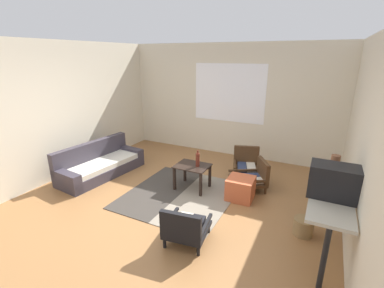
{
  "coord_description": "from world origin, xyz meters",
  "views": [
    {
      "loc": [
        2.14,
        -3.24,
        2.42
      ],
      "look_at": [
        0.19,
        0.65,
        0.98
      ],
      "focal_mm": 25.24,
      "sensor_mm": 36.0,
      "label": 1
    }
  ],
  "objects_px": {
    "ottoman_orange": "(241,188)",
    "console_shelf": "(330,196)",
    "couch": "(100,165)",
    "coffee_table": "(192,170)",
    "glass_bottle": "(198,160)",
    "clay_vase": "(333,172)",
    "armchair_striped_foreground": "(185,227)",
    "crt_television": "(334,181)",
    "armchair_by_window": "(246,164)",
    "armchair_corner": "(252,177)",
    "wicker_basket": "(303,227)"
  },
  "relations": [
    {
      "from": "armchair_striped_foreground",
      "to": "armchair_corner",
      "type": "distance_m",
      "value": 2.0
    },
    {
      "from": "ottoman_orange",
      "to": "glass_bottle",
      "type": "height_order",
      "value": "glass_bottle"
    },
    {
      "from": "crt_television",
      "to": "clay_vase",
      "type": "height_order",
      "value": "crt_television"
    },
    {
      "from": "armchair_by_window",
      "to": "crt_television",
      "type": "distance_m",
      "value": 2.6
    },
    {
      "from": "coffee_table",
      "to": "armchair_striped_foreground",
      "type": "xyz_separation_m",
      "value": [
        0.63,
        -1.45,
        -0.12
      ]
    },
    {
      "from": "armchair_corner",
      "to": "glass_bottle",
      "type": "height_order",
      "value": "glass_bottle"
    },
    {
      "from": "armchair_corner",
      "to": "wicker_basket",
      "type": "distance_m",
      "value": 1.46
    },
    {
      "from": "armchair_striped_foreground",
      "to": "clay_vase",
      "type": "height_order",
      "value": "clay_vase"
    },
    {
      "from": "crt_television",
      "to": "glass_bottle",
      "type": "xyz_separation_m",
      "value": [
        -2.17,
        0.87,
        -0.42
      ]
    },
    {
      "from": "armchair_striped_foreground",
      "to": "wicker_basket",
      "type": "bearing_deg",
      "value": 33.54
    },
    {
      "from": "armchair_striped_foreground",
      "to": "couch",
      "type": "bearing_deg",
      "value": 156.61
    },
    {
      "from": "couch",
      "to": "ottoman_orange",
      "type": "xyz_separation_m",
      "value": [
        2.95,
        0.35,
        -0.02
      ]
    },
    {
      "from": "armchair_by_window",
      "to": "ottoman_orange",
      "type": "relative_size",
      "value": 1.55
    },
    {
      "from": "console_shelf",
      "to": "glass_bottle",
      "type": "relative_size",
      "value": 5.29
    },
    {
      "from": "ottoman_orange",
      "to": "console_shelf",
      "type": "distance_m",
      "value": 1.63
    },
    {
      "from": "coffee_table",
      "to": "armchair_by_window",
      "type": "relative_size",
      "value": 0.88
    },
    {
      "from": "couch",
      "to": "armchair_by_window",
      "type": "bearing_deg",
      "value": 26.71
    },
    {
      "from": "crt_television",
      "to": "wicker_basket",
      "type": "bearing_deg",
      "value": 127.49
    },
    {
      "from": "couch",
      "to": "glass_bottle",
      "type": "bearing_deg",
      "value": 8.49
    },
    {
      "from": "ottoman_orange",
      "to": "console_shelf",
      "type": "bearing_deg",
      "value": -28.71
    },
    {
      "from": "couch",
      "to": "armchair_striped_foreground",
      "type": "distance_m",
      "value": 2.89
    },
    {
      "from": "couch",
      "to": "armchair_corner",
      "type": "distance_m",
      "value": 3.14
    },
    {
      "from": "ottoman_orange",
      "to": "crt_television",
      "type": "xyz_separation_m",
      "value": [
        1.34,
        -0.91,
        0.83
      ]
    },
    {
      "from": "coffee_table",
      "to": "ottoman_orange",
      "type": "distance_m",
      "value": 0.94
    },
    {
      "from": "console_shelf",
      "to": "armchair_by_window",
      "type": "bearing_deg",
      "value": 131.03
    },
    {
      "from": "couch",
      "to": "crt_television",
      "type": "relative_size",
      "value": 3.48
    },
    {
      "from": "ottoman_orange",
      "to": "console_shelf",
      "type": "relative_size",
      "value": 0.28
    },
    {
      "from": "armchair_by_window",
      "to": "clay_vase",
      "type": "relative_size",
      "value": 1.9
    },
    {
      "from": "coffee_table",
      "to": "armchair_by_window",
      "type": "bearing_deg",
      "value": 55.91
    },
    {
      "from": "console_shelf",
      "to": "crt_television",
      "type": "distance_m",
      "value": 0.33
    },
    {
      "from": "ottoman_orange",
      "to": "clay_vase",
      "type": "xyz_separation_m",
      "value": [
        1.35,
        -0.46,
        0.78
      ]
    },
    {
      "from": "console_shelf",
      "to": "clay_vase",
      "type": "bearing_deg",
      "value": 90.0
    },
    {
      "from": "armchair_striped_foreground",
      "to": "armchair_by_window",
      "type": "bearing_deg",
      "value": 87.65
    },
    {
      "from": "coffee_table",
      "to": "armchair_striped_foreground",
      "type": "bearing_deg",
      "value": -66.66
    },
    {
      "from": "ottoman_orange",
      "to": "wicker_basket",
      "type": "height_order",
      "value": "ottoman_orange"
    },
    {
      "from": "armchair_by_window",
      "to": "console_shelf",
      "type": "xyz_separation_m",
      "value": [
        1.54,
        -1.77,
        0.5
      ]
    },
    {
      "from": "armchair_by_window",
      "to": "clay_vase",
      "type": "height_order",
      "value": "clay_vase"
    },
    {
      "from": "armchair_striped_foreground",
      "to": "coffee_table",
      "type": "bearing_deg",
      "value": 113.34
    },
    {
      "from": "coffee_table",
      "to": "glass_bottle",
      "type": "relative_size",
      "value": 2.0
    },
    {
      "from": "coffee_table",
      "to": "glass_bottle",
      "type": "height_order",
      "value": "glass_bottle"
    },
    {
      "from": "armchair_by_window",
      "to": "glass_bottle",
      "type": "bearing_deg",
      "value": -120.44
    },
    {
      "from": "armchair_corner",
      "to": "glass_bottle",
      "type": "xyz_separation_m",
      "value": [
        -0.9,
        -0.5,
        0.37
      ]
    },
    {
      "from": "couch",
      "to": "armchair_corner",
      "type": "relative_size",
      "value": 2.28
    },
    {
      "from": "couch",
      "to": "coffee_table",
      "type": "relative_size",
      "value": 3.04
    },
    {
      "from": "ottoman_orange",
      "to": "clay_vase",
      "type": "distance_m",
      "value": 1.62
    },
    {
      "from": "glass_bottle",
      "to": "clay_vase",
      "type": "bearing_deg",
      "value": -11.13
    },
    {
      "from": "armchair_striped_foreground",
      "to": "armchair_corner",
      "type": "height_order",
      "value": "armchair_striped_foreground"
    },
    {
      "from": "couch",
      "to": "armchair_by_window",
      "type": "height_order",
      "value": "couch"
    },
    {
      "from": "armchair_corner",
      "to": "clay_vase",
      "type": "relative_size",
      "value": 2.24
    },
    {
      "from": "clay_vase",
      "to": "glass_bottle",
      "type": "bearing_deg",
      "value": 168.87
    }
  ]
}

